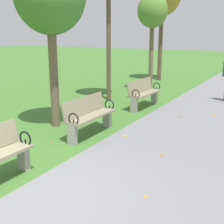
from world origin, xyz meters
The scene contains 5 objects.
ground_plane centered at (0.00, 0.00, 0.00)m, with size 80.00×80.00×0.00m, color #42722D.
park_bench_2 centered at (-0.50, 2.86, 0.49)m, with size 0.48×1.60×0.90m.
park_bench_3 centered at (-0.50, 6.00, 0.49)m, with size 0.54×1.62×0.90m.
tree_4 centered at (-1.44, 8.80, 3.12)m, with size 1.20×1.20×3.85m.
scattered_leaves centered at (-0.64, 4.44, 0.01)m, with size 4.26×9.17×0.02m.
Camera 1 is at (3.38, -2.86, 2.36)m, focal length 48.66 mm.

